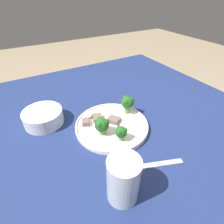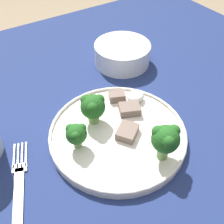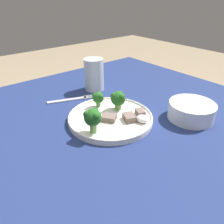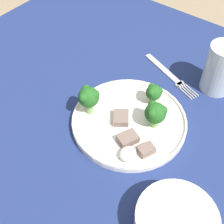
# 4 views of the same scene
# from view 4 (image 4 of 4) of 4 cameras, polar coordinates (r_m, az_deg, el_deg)

# --- Properties ---
(table) EXTENTS (1.06, 1.11, 0.73)m
(table) POSITION_cam_4_polar(r_m,az_deg,el_deg) (0.75, -0.74, -8.19)
(table) COLOR navy
(table) RESTS_ON ground_plane
(dinner_plate) EXTENTS (0.25, 0.25, 0.02)m
(dinner_plate) POSITION_cam_4_polar(r_m,az_deg,el_deg) (0.69, 3.14, -1.61)
(dinner_plate) COLOR white
(dinner_plate) RESTS_ON table
(fork) EXTENTS (0.08, 0.19, 0.00)m
(fork) POSITION_cam_4_polar(r_m,az_deg,el_deg) (0.81, 10.46, 6.72)
(fork) COLOR #B2B2B7
(fork) RESTS_ON table
(cream_bowl) EXTENTS (0.14, 0.14, 0.05)m
(cream_bowl) POSITION_cam_4_polar(r_m,az_deg,el_deg) (0.56, 11.50, -19.31)
(cream_bowl) COLOR white
(cream_bowl) RESTS_ON table
(drinking_glass) EXTENTS (0.07, 0.07, 0.12)m
(drinking_glass) POSITION_cam_4_polar(r_m,az_deg,el_deg) (0.77, 19.10, 7.14)
(drinking_glass) COLOR silver
(drinking_glass) RESTS_ON table
(broccoli_floret_near_rim_left) EXTENTS (0.05, 0.05, 0.06)m
(broccoli_floret_near_rim_left) POSITION_cam_4_polar(r_m,az_deg,el_deg) (0.65, 7.93, -0.17)
(broccoli_floret_near_rim_left) COLOR #709E56
(broccoli_floret_near_rim_left) RESTS_ON dinner_plate
(broccoli_floret_center_left) EXTENTS (0.05, 0.05, 0.07)m
(broccoli_floret_center_left) POSITION_cam_4_polar(r_m,az_deg,el_deg) (0.67, -4.30, 2.73)
(broccoli_floret_center_left) COLOR #709E56
(broccoli_floret_center_left) RESTS_ON dinner_plate
(broccoli_floret_back_left) EXTENTS (0.04, 0.04, 0.05)m
(broccoli_floret_back_left) POSITION_cam_4_polar(r_m,az_deg,el_deg) (0.70, 7.66, 3.57)
(broccoli_floret_back_left) COLOR #709E56
(broccoli_floret_back_left) RESTS_ON dinner_plate
(meat_slice_front_slice) EXTENTS (0.04, 0.03, 0.02)m
(meat_slice_front_slice) POSITION_cam_4_polar(r_m,az_deg,el_deg) (0.63, 6.35, -6.80)
(meat_slice_front_slice) COLOR #756056
(meat_slice_front_slice) RESTS_ON dinner_plate
(meat_slice_middle_slice) EXTENTS (0.05, 0.04, 0.02)m
(meat_slice_middle_slice) POSITION_cam_4_polar(r_m,az_deg,el_deg) (0.64, 3.14, -4.65)
(meat_slice_middle_slice) COLOR #756056
(meat_slice_middle_slice) RESTS_ON dinner_plate
(meat_slice_rear_slice) EXTENTS (0.05, 0.05, 0.02)m
(meat_slice_rear_slice) POSITION_cam_4_polar(r_m,az_deg,el_deg) (0.68, 1.65, -1.07)
(meat_slice_rear_slice) COLOR #756056
(meat_slice_rear_slice) RESTS_ON dinner_plate
(sauce_dollop) EXTENTS (0.04, 0.03, 0.02)m
(sauce_dollop) POSITION_cam_4_polar(r_m,az_deg,el_deg) (0.62, 2.92, -7.66)
(sauce_dollop) COLOR white
(sauce_dollop) RESTS_ON dinner_plate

